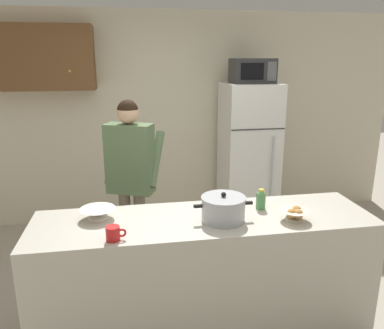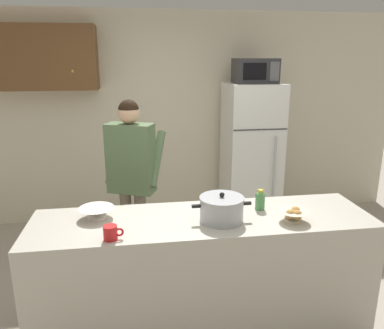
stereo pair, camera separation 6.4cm
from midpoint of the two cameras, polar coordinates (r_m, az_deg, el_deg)
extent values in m
plane|color=#B2A899|center=(3.26, 2.17, -23.01)|extent=(14.00, 14.00, 0.00)
cube|color=beige|center=(4.88, -2.70, 7.01)|extent=(6.00, 0.12, 2.60)
cube|color=brown|center=(4.70, -23.01, 14.63)|extent=(1.47, 0.34, 0.71)
sphere|color=gold|center=(4.44, -17.18, 13.33)|extent=(0.03, 0.03, 0.03)
cube|color=#BCB7A8|center=(2.99, 2.26, -16.12)|extent=(2.49, 0.68, 0.92)
cube|color=white|center=(4.72, 9.24, 1.30)|extent=(0.64, 0.64, 1.76)
cube|color=#333333|center=(4.33, 10.75, 5.19)|extent=(0.63, 0.01, 0.01)
cylinder|color=#B2B2B7|center=(4.48, 12.68, -0.83)|extent=(0.02, 0.02, 0.79)
cube|color=#2D2D30|center=(4.55, 9.89, 13.75)|extent=(0.48, 0.36, 0.28)
cube|color=black|center=(4.36, 9.89, 13.67)|extent=(0.26, 0.01, 0.18)
cube|color=#59595B|center=(4.44, 12.77, 13.55)|extent=(0.11, 0.01, 0.21)
cylinder|color=#726656|center=(3.77, -7.18, -10.03)|extent=(0.11, 0.11, 0.82)
cylinder|color=#726656|center=(3.82, -9.30, -9.74)|extent=(0.11, 0.11, 0.82)
cube|color=#59724C|center=(3.54, -8.71, 0.91)|extent=(0.47, 0.35, 0.65)
sphere|color=#D8A884|center=(3.46, -9.01, 7.71)|extent=(0.20, 0.20, 0.20)
sphere|color=black|center=(3.45, -9.02, 8.12)|extent=(0.19, 0.19, 0.19)
cylinder|color=#59724C|center=(3.58, -4.81, 0.87)|extent=(0.22, 0.38, 0.50)
cylinder|color=#59724C|center=(3.73, -11.03, 1.27)|extent=(0.22, 0.38, 0.50)
cylinder|color=#ADAFB5|center=(2.71, 5.17, -6.85)|extent=(0.31, 0.31, 0.16)
cylinder|color=#ADAFB5|center=(2.68, 5.21, -5.10)|extent=(0.32, 0.32, 0.02)
sphere|color=black|center=(2.67, 5.23, -4.58)|extent=(0.04, 0.04, 0.04)
cube|color=black|center=(2.66, 1.30, -6.30)|extent=(0.06, 0.02, 0.02)
cube|color=black|center=(2.74, 8.95, -5.80)|extent=(0.06, 0.02, 0.02)
cylinder|color=red|center=(2.49, -11.50, -10.06)|extent=(0.09, 0.09, 0.10)
torus|color=red|center=(2.49, -10.18, -10.02)|extent=(0.06, 0.01, 0.06)
cylinder|color=beige|center=(2.82, 15.60, -8.06)|extent=(0.12, 0.12, 0.02)
cone|color=beige|center=(2.80, 15.66, -7.31)|extent=(0.22, 0.22, 0.06)
sphere|color=tan|center=(2.77, 15.24, -7.25)|extent=(0.07, 0.07, 0.07)
sphere|color=tan|center=(2.83, 15.97, -6.77)|extent=(0.07, 0.07, 0.07)
sphere|color=tan|center=(2.77, 16.21, -7.30)|extent=(0.07, 0.07, 0.07)
cylinder|color=white|center=(2.85, -13.52, -7.67)|extent=(0.14, 0.14, 0.02)
cone|color=white|center=(2.83, -13.58, -6.92)|extent=(0.26, 0.26, 0.06)
cylinder|color=#4C8C4C|center=(2.95, 10.84, -5.47)|extent=(0.07, 0.07, 0.13)
cone|color=#4C8C4C|center=(2.93, 10.92, -4.10)|extent=(0.07, 0.07, 0.02)
cylinder|color=gold|center=(2.92, 10.93, -3.94)|extent=(0.04, 0.04, 0.02)
camera|label=1|loc=(0.03, -89.43, 0.16)|focal=35.34mm
camera|label=2|loc=(0.03, 90.57, -0.16)|focal=35.34mm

